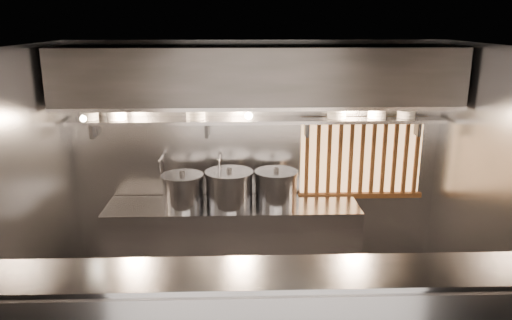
{
  "coord_description": "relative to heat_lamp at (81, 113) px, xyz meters",
  "views": [
    {
      "loc": [
        -0.21,
        -4.45,
        3.02
      ],
      "look_at": [
        -0.04,
        0.55,
        1.61
      ],
      "focal_mm": 35.0,
      "sensor_mm": 36.0,
      "label": 1
    }
  ],
  "objects": [
    {
      "name": "stock_pot_left",
      "position": [
        1.56,
        0.25,
        -0.95
      ],
      "size": [
        0.71,
        0.71,
        0.46
      ],
      "rotation": [
        0.0,
        0.0,
        0.29
      ],
      "color": "#9C9CA1",
      "rests_on": "cooking_bench"
    },
    {
      "name": "bowl_stack_4",
      "position": [
        3.32,
        0.47,
        -0.1
      ],
      "size": [
        0.23,
        0.23,
        0.13
      ],
      "color": "white",
      "rests_on": "bowl_shelf"
    },
    {
      "name": "wall_right",
      "position": [
        4.15,
        -0.85,
        -0.67
      ],
      "size": [
        0.0,
        3.0,
        3.0
      ],
      "primitive_type": "plane",
      "rotation": [
        1.57,
        0.0,
        -1.57
      ],
      "color": "gray",
      "rests_on": "floor"
    },
    {
      "name": "stock_pot_right",
      "position": [
        2.12,
        0.3,
        -0.96
      ],
      "size": [
        0.53,
        0.53,
        0.45
      ],
      "rotation": [
        0.0,
        0.0,
        0.02
      ],
      "color": "#9C9CA1",
      "rests_on": "cooking_bench"
    },
    {
      "name": "bowl_stack_3",
      "position": [
        2.84,
        0.47,
        -0.1
      ],
      "size": [
        0.24,
        0.24,
        0.13
      ],
      "color": "white",
      "rests_on": "bowl_shelf"
    },
    {
      "name": "cooking_bench",
      "position": [
        1.6,
        0.28,
        -1.62
      ],
      "size": [
        3.0,
        0.7,
        0.9
      ],
      "primitive_type": "cube",
      "color": "#9C9CA1",
      "rests_on": "floor"
    },
    {
      "name": "wall_left",
      "position": [
        -0.35,
        -0.85,
        -0.67
      ],
      "size": [
        0.0,
        3.0,
        3.0
      ],
      "primitive_type": "plane",
      "rotation": [
        1.57,
        0.0,
        1.57
      ],
      "color": "gray",
      "rests_on": "floor"
    },
    {
      "name": "faucet_right",
      "position": [
        1.45,
        0.52,
        -0.76
      ],
      "size": [
        0.04,
        0.3,
        0.5
      ],
      "color": "silver",
      "rests_on": "wall_back"
    },
    {
      "name": "bowl_shelf",
      "position": [
        1.9,
        0.47,
        -0.19
      ],
      "size": [
        4.4,
        0.34,
        0.04
      ],
      "primitive_type": "cube",
      "color": "#9C9CA1",
      "rests_on": "wall_back"
    },
    {
      "name": "pendant_bulb",
      "position": [
        1.8,
        0.35,
        -0.11
      ],
      "size": [
        0.09,
        0.09,
        0.19
      ],
      "color": "#2D2D30",
      "rests_on": "exhaust_hood"
    },
    {
      "name": "wood_screen",
      "position": [
        3.2,
        0.6,
        -0.69
      ],
      "size": [
        1.56,
        0.09,
        1.04
      ],
      "color": "#FFBB72",
      "rests_on": "wall_back"
    },
    {
      "name": "bowl_stack_2",
      "position": [
        1.18,
        0.47,
        -0.1
      ],
      "size": [
        0.24,
        0.24,
        0.13
      ],
      "color": "white",
      "rests_on": "bowl_shelf"
    },
    {
      "name": "bowl_stack_5",
      "position": [
        3.67,
        0.47,
        -0.12
      ],
      "size": [
        0.23,
        0.23,
        0.09
      ],
      "color": "white",
      "rests_on": "bowl_shelf"
    },
    {
      "name": "wall_back",
      "position": [
        1.9,
        0.65,
        -0.67
      ],
      "size": [
        4.5,
        0.0,
        4.5
      ],
      "primitive_type": "plane",
      "rotation": [
        1.57,
        0.0,
        0.0
      ],
      "color": "gray",
      "rests_on": "floor"
    },
    {
      "name": "exhaust_hood",
      "position": [
        1.9,
        0.25,
        0.36
      ],
      "size": [
        4.4,
        0.81,
        0.65
      ],
      "color": "#2D2D30",
      "rests_on": "ceiling"
    },
    {
      "name": "heat_lamp",
      "position": [
        0.0,
        0.0,
        0.0
      ],
      "size": [
        0.25,
        0.35,
        0.2
      ],
      "color": "#9C9CA1",
      "rests_on": "exhaust_hood"
    },
    {
      "name": "bowl_stack_1",
      "position": [
        0.27,
        0.47,
        -0.1
      ],
      "size": [
        0.23,
        0.23,
        0.13
      ],
      "color": "white",
      "rests_on": "bowl_shelf"
    },
    {
      "name": "faucet_left",
      "position": [
        0.75,
        0.52,
        -0.76
      ],
      "size": [
        0.04,
        0.3,
        0.5
      ],
      "color": "silver",
      "rests_on": "wall_back"
    },
    {
      "name": "bowl_stack_0",
      "position": [
        -0.04,
        0.47,
        -0.12
      ],
      "size": [
        0.2,
        0.2,
        0.09
      ],
      "color": "white",
      "rests_on": "bowl_shelf"
    },
    {
      "name": "ceiling",
      "position": [
        1.9,
        -0.85,
        0.73
      ],
      "size": [
        4.5,
        4.5,
        0.0
      ],
      "primitive_type": "plane",
      "rotation": [
        3.14,
        0.0,
        0.0
      ],
      "color": "black",
      "rests_on": "wall_back"
    },
    {
      "name": "stock_pot_mid",
      "position": [
        1.02,
        0.23,
        -0.97
      ],
      "size": [
        0.6,
        0.6,
        0.44
      ],
      "rotation": [
        0.0,
        0.0,
        0.23
      ],
      "color": "#9C9CA1",
      "rests_on": "cooking_bench"
    }
  ]
}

